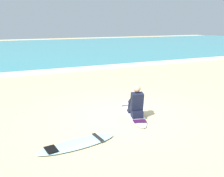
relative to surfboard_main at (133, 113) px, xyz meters
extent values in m
plane|color=#CCB584|center=(-0.35, 0.07, -0.04)|extent=(80.00, 80.00, 0.00)
cube|color=teal|center=(-0.35, 21.59, 0.01)|extent=(80.00, 28.00, 0.10)
cube|color=white|center=(-0.35, 7.89, 0.02)|extent=(80.00, 0.90, 0.11)
ellipsoid|color=silver|center=(0.00, 0.00, 0.00)|extent=(1.13, 2.38, 0.07)
cube|color=purple|center=(0.18, 0.63, 0.04)|extent=(0.49, 0.23, 0.01)
cube|color=#351037|center=(-0.20, -0.71, 0.04)|extent=(0.42, 0.33, 0.01)
cube|color=black|center=(-0.12, -0.42, 0.14)|extent=(0.38, 0.33, 0.20)
cylinder|color=black|center=(-0.17, -0.22, 0.29)|extent=(0.25, 0.43, 0.43)
cylinder|color=black|center=(-0.13, -0.02, 0.26)|extent=(0.18, 0.28, 0.42)
cube|color=black|center=(-0.12, 0.05, 0.07)|extent=(0.15, 0.24, 0.05)
cylinder|color=black|center=(0.02, -0.27, 0.29)|extent=(0.25, 0.43, 0.43)
cylinder|color=black|center=(0.09, -0.07, 0.26)|extent=(0.18, 0.28, 0.42)
cube|color=black|center=(0.11, -0.01, 0.07)|extent=(0.15, 0.24, 0.05)
cube|color=black|center=(-0.11, -0.38, 0.49)|extent=(0.40, 0.37, 0.57)
sphere|color=tan|center=(-0.10, -0.35, 0.88)|extent=(0.21, 0.21, 0.21)
cylinder|color=black|center=(-0.21, -0.20, 0.52)|extent=(0.19, 0.41, 0.31)
cylinder|color=black|center=(0.06, -0.27, 0.52)|extent=(0.19, 0.41, 0.31)
ellipsoid|color=#9ED1E5|center=(-2.17, -1.23, 0.00)|extent=(1.96, 0.74, 0.07)
cube|color=black|center=(-1.64, -1.16, 0.04)|extent=(0.15, 0.49, 0.01)
cube|color=black|center=(-2.78, -1.30, 0.04)|extent=(0.28, 0.39, 0.01)
camera|label=1|loc=(-3.61, -6.29, 2.69)|focal=39.90mm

